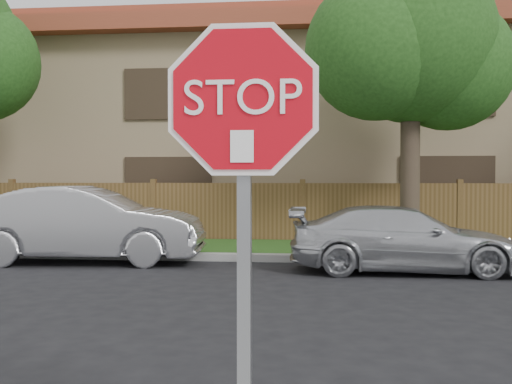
# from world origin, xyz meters

# --- Properties ---
(far_curb) EXTENTS (70.00, 0.30, 0.15)m
(far_curb) POSITION_xyz_m (0.00, 8.15, 0.07)
(far_curb) COLOR gray
(far_curb) RESTS_ON ground
(grass_strip) EXTENTS (70.00, 3.00, 0.12)m
(grass_strip) POSITION_xyz_m (0.00, 9.80, 0.06)
(grass_strip) COLOR #1E4714
(grass_strip) RESTS_ON ground
(fence) EXTENTS (70.00, 0.12, 1.60)m
(fence) POSITION_xyz_m (0.00, 11.40, 0.80)
(fence) COLOR brown
(fence) RESTS_ON ground
(apartment_building) EXTENTS (35.20, 9.20, 7.20)m
(apartment_building) POSITION_xyz_m (0.00, 17.00, 3.53)
(apartment_building) COLOR #967F5D
(apartment_building) RESTS_ON ground
(tree_mid) EXTENTS (4.80, 3.90, 7.35)m
(tree_mid) POSITION_xyz_m (2.52, 9.57, 4.87)
(tree_mid) COLOR #382B21
(tree_mid) RESTS_ON ground
(stop_sign) EXTENTS (1.01, 0.13, 2.55)m
(stop_sign) POSITION_xyz_m (0.07, -1.48, 1.83)
(stop_sign) COLOR gray
(stop_sign) RESTS_ON sidewalk_near
(sedan_left) EXTENTS (4.90, 2.03, 1.58)m
(sedan_left) POSITION_xyz_m (-4.35, 7.60, 0.79)
(sedan_left) COLOR #B2B2B7
(sedan_left) RESTS_ON ground
(sedan_right) EXTENTS (4.23, 1.72, 1.23)m
(sedan_right) POSITION_xyz_m (1.99, 7.03, 0.61)
(sedan_right) COLOR silver
(sedan_right) RESTS_ON ground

